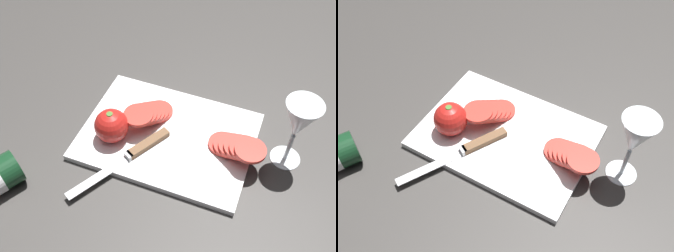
{
  "view_description": "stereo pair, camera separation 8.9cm",
  "coord_description": "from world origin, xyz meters",
  "views": [
    {
      "loc": [
        -0.17,
        0.52,
        0.73
      ],
      "look_at": [
        0.03,
        -0.01,
        0.05
      ],
      "focal_mm": 42.0,
      "sensor_mm": 36.0,
      "label": 1
    },
    {
      "loc": [
        -0.25,
        0.48,
        0.73
      ],
      "look_at": [
        0.03,
        -0.01,
        0.05
      ],
      "focal_mm": 42.0,
      "sensor_mm": 36.0,
      "label": 2
    }
  ],
  "objects": [
    {
      "name": "ground_plane",
      "position": [
        0.0,
        0.0,
        0.0
      ],
      "size": [
        3.0,
        3.0,
        0.0
      ],
      "primitive_type": "plane",
      "color": "#383533"
    },
    {
      "name": "cutting_board",
      "position": [
        0.03,
        -0.01,
        0.01
      ],
      "size": [
        0.39,
        0.28,
        0.02
      ],
      "color": "white",
      "rests_on": "ground_plane"
    },
    {
      "name": "wine_glass",
      "position": [
        -0.24,
        -0.06,
        0.12
      ],
      "size": [
        0.08,
        0.08,
        0.18
      ],
      "color": "silver",
      "rests_on": "ground_plane"
    },
    {
      "name": "whole_tomato",
      "position": [
        0.15,
        0.04,
        0.05
      ],
      "size": [
        0.08,
        0.08,
        0.08
      ],
      "color": "red",
      "rests_on": "cutting_board"
    },
    {
      "name": "knife",
      "position": [
        0.07,
        0.05,
        0.02
      ],
      "size": [
        0.15,
        0.24,
        0.01
      ],
      "rotation": [
        0.0,
        0.0,
        1.06
      ],
      "color": "silver",
      "rests_on": "cutting_board"
    },
    {
      "name": "tomato_slice_stack_near",
      "position": [
        -0.13,
        -0.02,
        0.04
      ],
      "size": [
        0.13,
        0.09,
        0.05
      ],
      "color": "red",
      "rests_on": "cutting_board"
    },
    {
      "name": "tomato_slice_stack_far",
      "position": [
        0.09,
        -0.04,
        0.04
      ],
      "size": [
        0.09,
        0.13,
        0.05
      ],
      "color": "red",
      "rests_on": "cutting_board"
    }
  ]
}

